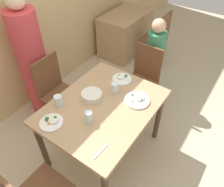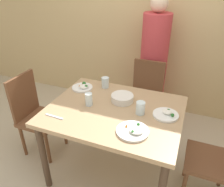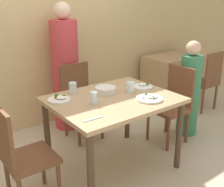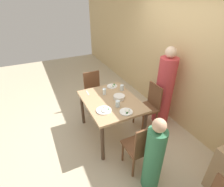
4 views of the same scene
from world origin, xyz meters
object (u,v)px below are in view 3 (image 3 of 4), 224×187
at_px(chair_adult_spot, 80,99).
at_px(bowl_curry, 105,90).
at_px(person_child, 189,92).
at_px(person_adult, 66,73).
at_px(plate_rice_adult, 60,99).
at_px(glass_water_tall, 73,88).
at_px(chair_child_spot, 173,103).

relative_size(chair_adult_spot, bowl_curry, 4.41).
xyz_separation_m(person_child, bowl_curry, (-1.21, 0.11, 0.25)).
height_order(person_adult, plate_rice_adult, person_adult).
bearing_deg(person_adult, chair_adult_spot, -90.00).
height_order(chair_adult_spot, bowl_curry, chair_adult_spot).
bearing_deg(person_child, glass_water_tall, 167.97).
distance_m(bowl_curry, glass_water_tall, 0.33).
distance_m(chair_adult_spot, glass_water_tall, 0.66).
xyz_separation_m(chair_adult_spot, person_child, (1.13, -0.77, 0.07)).
bearing_deg(chair_child_spot, chair_adult_spot, -132.53).
bearing_deg(person_adult, glass_water_tall, -113.13).
distance_m(bowl_curry, plate_rice_adult, 0.48).
xyz_separation_m(chair_adult_spot, bowl_curry, (-0.08, -0.66, 0.32)).
height_order(chair_child_spot, plate_rice_adult, chair_child_spot).
relative_size(person_child, plate_rice_adult, 5.63).
relative_size(chair_child_spot, bowl_curry, 4.41).
relative_size(chair_adult_spot, person_adult, 0.56).
xyz_separation_m(chair_child_spot, plate_rice_adult, (-1.38, 0.20, 0.30)).
relative_size(person_adult, plate_rice_adult, 7.66).
distance_m(person_child, plate_rice_adult, 1.70).
xyz_separation_m(person_adult, glass_water_tall, (-0.34, -0.79, 0.07)).
relative_size(person_adult, glass_water_tall, 14.87).
xyz_separation_m(chair_child_spot, bowl_curry, (-0.91, 0.11, 0.32)).
relative_size(person_child, bowl_curry, 5.76).
relative_size(chair_child_spot, person_child, 0.77).
distance_m(person_adult, glass_water_tall, 0.87).
relative_size(person_adult, person_child, 1.36).
distance_m(chair_adult_spot, bowl_curry, 0.73).
height_order(chair_adult_spot, chair_child_spot, same).
xyz_separation_m(bowl_curry, plate_rice_adult, (-0.47, 0.09, -0.02)).
relative_size(chair_adult_spot, glass_water_tall, 8.37).
bearing_deg(plate_rice_adult, bowl_curry, -10.72).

